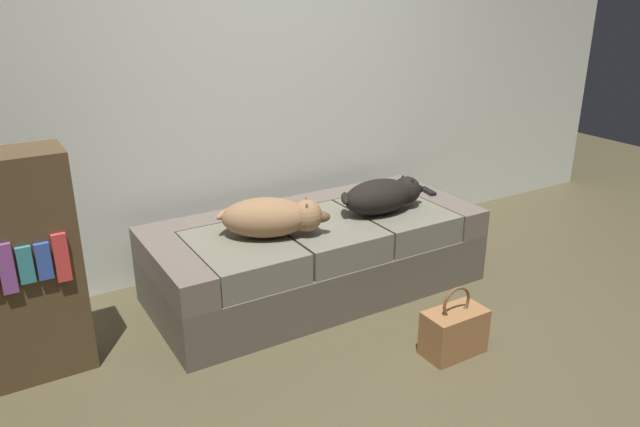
{
  "coord_description": "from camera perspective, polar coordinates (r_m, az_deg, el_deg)",
  "views": [
    {
      "loc": [
        -1.73,
        -1.79,
        1.79
      ],
      "look_at": [
        0.0,
        1.08,
        0.52
      ],
      "focal_mm": 34.39,
      "sensor_mm": 36.0,
      "label": 1
    }
  ],
  "objects": [
    {
      "name": "couch",
      "position": [
        3.74,
        -0.41,
        -3.85
      ],
      "size": [
        1.98,
        0.88,
        0.47
      ],
      "color": "#575043",
      "rests_on": "ground"
    },
    {
      "name": "dog_dark",
      "position": [
        3.74,
        5.91,
        1.69
      ],
      "size": [
        0.62,
        0.27,
        0.21
      ],
      "color": "black",
      "rests_on": "couch"
    },
    {
      "name": "ground_plane",
      "position": [
        3.07,
        10.91,
        -15.37
      ],
      "size": [
        10.0,
        10.0,
        0.0
      ],
      "primitive_type": "plane",
      "color": "#4D452D"
    },
    {
      "name": "tv_remote",
      "position": [
        4.16,
        10.0,
        2.06
      ],
      "size": [
        0.07,
        0.16,
        0.02
      ],
      "primitive_type": "cube",
      "rotation": [
        0.0,
        0.0,
        -0.17
      ],
      "color": "black",
      "rests_on": "couch"
    },
    {
      "name": "dog_tan",
      "position": [
        3.38,
        -4.45,
        -0.32
      ],
      "size": [
        0.61,
        0.46,
        0.22
      ],
      "color": "#8E6744",
      "rests_on": "couch"
    },
    {
      "name": "handbag",
      "position": [
        3.24,
        12.36,
        -10.64
      ],
      "size": [
        0.32,
        0.18,
        0.38
      ],
      "color": "#936239",
      "rests_on": "ground"
    },
    {
      "name": "bookshelf",
      "position": [
        3.16,
        -26.49,
        -4.68
      ],
      "size": [
        0.56,
        0.3,
        1.1
      ],
      "color": "#4D3A23",
      "rests_on": "ground"
    },
    {
      "name": "back_wall",
      "position": [
        4.01,
        -5.52,
        15.1
      ],
      "size": [
        6.4,
        0.1,
        2.8
      ],
      "primitive_type": "cube",
      "color": "silver",
      "rests_on": "ground"
    }
  ]
}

